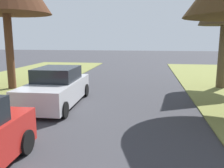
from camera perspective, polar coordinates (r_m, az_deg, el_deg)
parked_sedan_silver at (r=10.40m, az=-13.08°, el=-0.90°), size 2.05×4.45×1.57m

